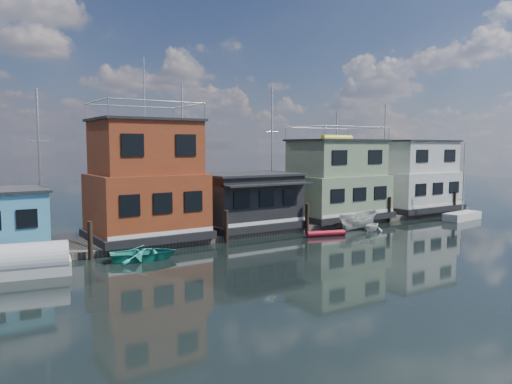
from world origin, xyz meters
TOP-DOWN VIEW (x-y plane):
  - ground at (0.00, 0.00)m, footprint 160.00×160.00m
  - dock at (0.00, 12.00)m, footprint 48.00×5.00m
  - houseboat_red at (-8.50, 12.00)m, footprint 7.40×5.90m
  - houseboat_dark at (-0.50, 11.98)m, footprint 7.40×6.10m
  - houseboat_green at (8.50, 12.00)m, footprint 8.40×5.90m
  - houseboat_white at (18.50, 12.00)m, footprint 8.40×5.90m
  - pilings at (-0.33, 9.20)m, footprint 42.28×0.28m
  - background_masts at (4.76, 18.00)m, footprint 36.40×0.16m
  - motorboat at (7.27, 8.13)m, footprint 3.74×1.51m
  - red_kayak at (3.19, 7.27)m, footprint 2.92×1.27m
  - tarp_runabout at (-16.81, 7.23)m, footprint 4.66×2.55m
  - dinghy_teal at (-10.50, 7.32)m, footprint 4.34×3.53m
  - dinghy_white at (7.66, 7.04)m, footprint 2.16×1.97m
  - day_sailer at (18.64, 6.76)m, footprint 4.41×1.90m

SIDE VIEW (x-z plane):
  - ground at x=0.00m, z-range 0.00..0.00m
  - dock at x=0.00m, z-range 0.00..0.40m
  - red_kayak at x=3.19m, z-range 0.00..0.43m
  - dinghy_teal at x=-10.50m, z-range 0.00..0.79m
  - day_sailer at x=18.64m, z-range -2.97..3.78m
  - dinghy_white at x=7.66m, z-range 0.00..0.98m
  - tarp_runabout at x=-16.81m, z-range -0.23..1.56m
  - motorboat at x=7.27m, z-range 0.00..1.43m
  - pilings at x=-0.33m, z-range 0.00..2.20m
  - houseboat_dark at x=-0.50m, z-range 0.39..4.45m
  - houseboat_white at x=18.50m, z-range 0.21..6.87m
  - houseboat_green at x=8.50m, z-range 0.03..7.06m
  - houseboat_red at x=-8.50m, z-range -1.83..10.03m
  - background_masts at x=4.76m, z-range -0.45..11.55m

